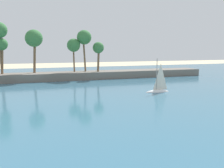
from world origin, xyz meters
name	(u,v)px	position (x,y,z in m)	size (l,w,h in m)	color
sea	(46,84)	(0.00, 51.52, 0.03)	(220.00, 90.45, 0.06)	#386B84
palm_headland	(31,67)	(-2.52, 56.82, 3.23)	(81.57, 6.00, 13.18)	slate
sailboat_near_shore	(158,89)	(16.58, 34.01, 0.61)	(4.22, 1.41, 6.05)	white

